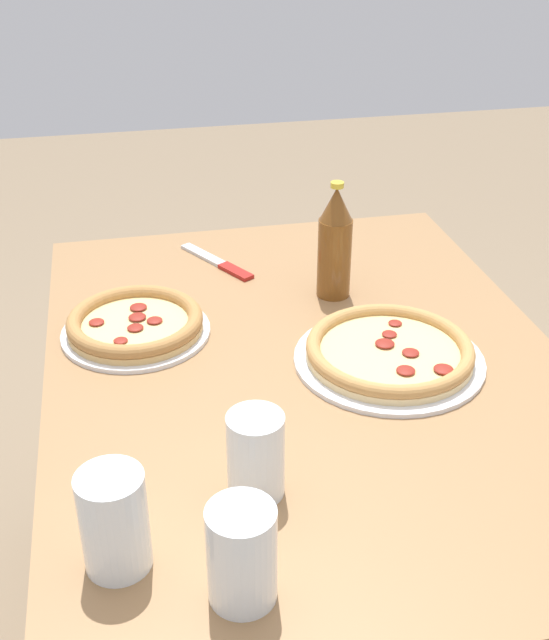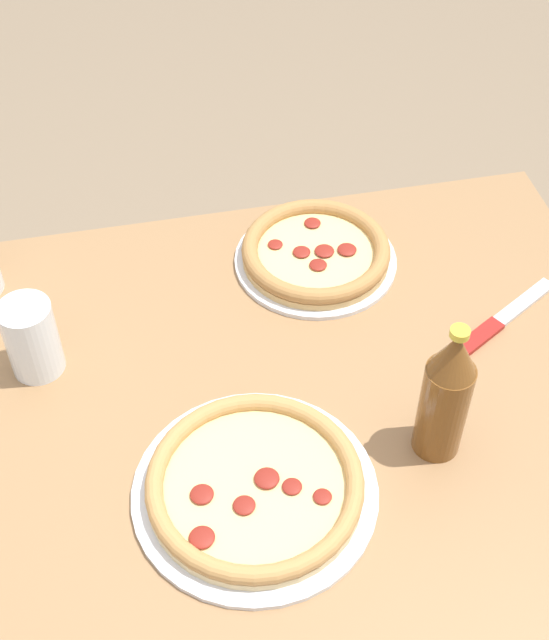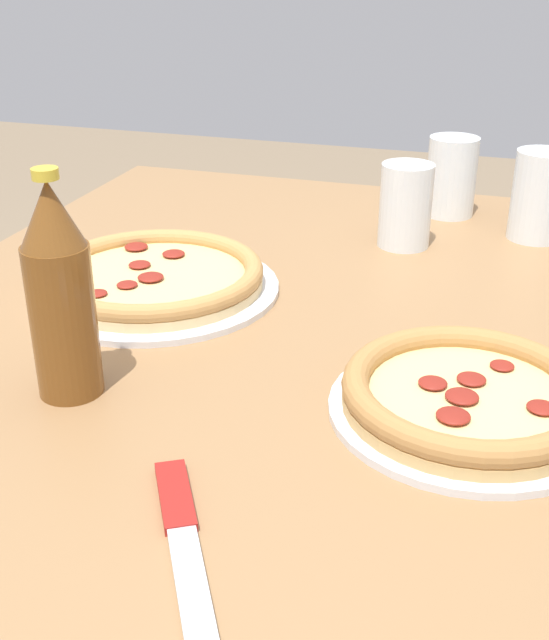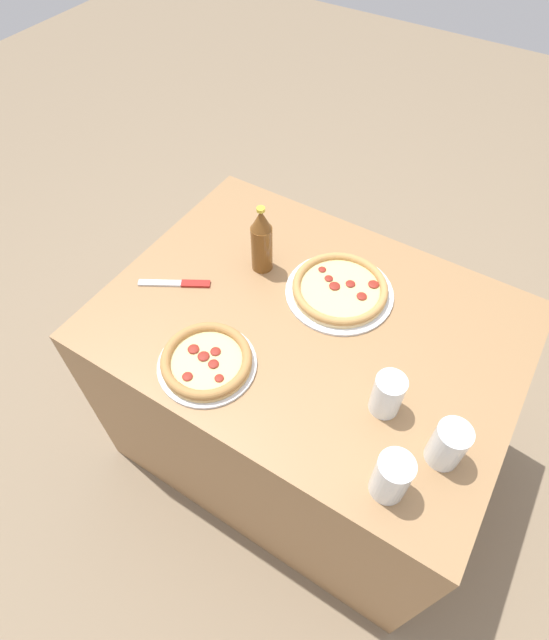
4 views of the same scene
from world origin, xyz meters
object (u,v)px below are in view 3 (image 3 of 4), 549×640
beer_bottle (60,293)px  glass_lemonade (451,178)px  pizza_pepperoni (468,396)px  glass_mango_juice (538,200)px  glass_orange_juice (405,209)px  pizza_salami (154,278)px  knife (183,540)px

beer_bottle → glass_lemonade: bearing=156.6°
pizza_pepperoni → beer_bottle: (0.07, -0.38, 0.09)m
pizza_pepperoni → glass_mango_juice: bearing=174.6°
glass_orange_juice → beer_bottle: size_ratio=0.53×
glass_mango_juice → beer_bottle: bearing=-35.4°
pizza_salami → pizza_pepperoni: pizza_pepperoni is taller
beer_bottle → knife: beer_bottle is taller
glass_lemonade → beer_bottle: bearing=-23.4°
pizza_pepperoni → glass_mango_juice: glass_mango_juice is taller
glass_mango_juice → beer_bottle: beer_bottle is taller
glass_mango_juice → beer_bottle: (0.61, -0.43, 0.05)m
knife → glass_orange_juice: bearing=175.6°
pizza_pepperoni → glass_mango_juice: size_ratio=1.98×
pizza_salami → pizza_pepperoni: 0.44m
beer_bottle → knife: (0.17, 0.20, -0.10)m
glass_orange_juice → glass_mango_juice: glass_mango_juice is taller
glass_mango_juice → glass_lemonade: (-0.08, -0.14, 0.00)m
glass_mango_juice → glass_lemonade: bearing=-119.7°
glass_mango_juice → beer_bottle: 0.74m
knife → glass_lemonade: bearing=173.4°
glass_mango_juice → glass_orange_juice: bearing=-63.9°
pizza_salami → glass_mango_juice: 0.58m
pizza_salami → glass_lemonade: glass_lemonade is taller
glass_lemonade → knife: glass_lemonade is taller
pizza_pepperoni → glass_orange_juice: 0.46m
pizza_salami → knife: size_ratio=1.61×
glass_lemonade → beer_bottle: size_ratio=0.56×
pizza_pepperoni → glass_lemonade: glass_lemonade is taller
pizza_salami → pizza_pepperoni: bearing=66.3°
glass_orange_juice → beer_bottle: bearing=-25.7°
pizza_salami → knife: pizza_salami is taller
pizza_pepperoni → beer_bottle: 0.40m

